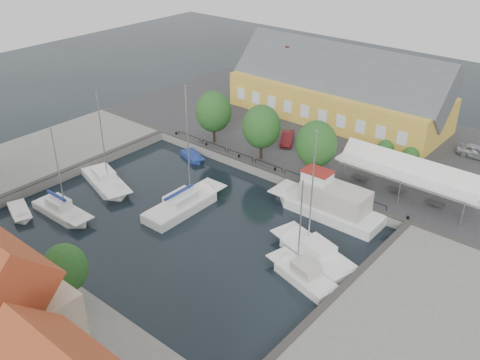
% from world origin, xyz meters
% --- Properties ---
extents(ground, '(140.00, 140.00, 0.00)m').
position_xyz_m(ground, '(0.00, 0.00, 0.00)').
color(ground, black).
rests_on(ground, ground).
extents(north_quay, '(56.00, 26.00, 1.00)m').
position_xyz_m(north_quay, '(0.00, 23.00, 0.50)').
color(north_quay, '#2D2D30').
rests_on(north_quay, ground).
extents(west_quay, '(12.00, 24.00, 1.00)m').
position_xyz_m(west_quay, '(-22.00, -2.00, 0.50)').
color(west_quay, slate).
rests_on(west_quay, ground).
extents(east_quay, '(12.00, 24.00, 1.00)m').
position_xyz_m(east_quay, '(22.00, -2.00, 0.50)').
color(east_quay, slate).
rests_on(east_quay, ground).
extents(quay_edge_fittings, '(56.00, 24.72, 0.40)m').
position_xyz_m(quay_edge_fittings, '(0.02, 4.75, 1.06)').
color(quay_edge_fittings, '#383533').
rests_on(quay_edge_fittings, north_quay).
extents(warehouse, '(28.56, 14.00, 9.55)m').
position_xyz_m(warehouse, '(-2.60, 28.36, 4.43)').
color(warehouse, gold).
rests_on(warehouse, north_quay).
extents(tent_canopy, '(14.00, 4.00, 2.83)m').
position_xyz_m(tent_canopy, '(14.00, 14.50, 3.68)').
color(tent_canopy, white).
rests_on(tent_canopy, north_quay).
extents(quay_trees, '(18.20, 4.20, 6.30)m').
position_xyz_m(quay_trees, '(-2.00, 12.00, 4.88)').
color(quay_trees, black).
rests_on(quay_trees, north_quay).
extents(car_silver, '(4.37, 1.78, 1.49)m').
position_xyz_m(car_silver, '(16.37, 27.68, 1.74)').
color(car_silver, '#ABAFB3').
rests_on(car_silver, north_quay).
extents(car_red, '(3.14, 4.09, 1.29)m').
position_xyz_m(car_red, '(-2.17, 17.30, 1.65)').
color(car_red, '#4E1215').
rests_on(car_red, north_quay).
extents(center_sailboat, '(2.95, 9.51, 12.87)m').
position_xyz_m(center_sailboat, '(-2.15, 0.07, 0.36)').
color(center_sailboat, white).
rests_on(center_sailboat, ground).
extents(trawler, '(11.54, 3.51, 5.00)m').
position_xyz_m(trawler, '(9.17, 8.24, 1.02)').
color(trawler, white).
rests_on(trawler, ground).
extents(east_boat_a, '(8.81, 5.01, 11.96)m').
position_xyz_m(east_boat_a, '(11.84, 1.63, 0.26)').
color(east_boat_a, white).
rests_on(east_boat_a, ground).
extents(east_boat_b, '(6.88, 3.71, 9.30)m').
position_xyz_m(east_boat_b, '(12.76, -1.47, 0.26)').
color(east_boat_b, white).
rests_on(east_boat_b, ground).
extents(west_boat_c, '(8.55, 4.86, 11.16)m').
position_xyz_m(west_boat_c, '(-11.95, -1.77, 0.26)').
color(west_boat_c, white).
rests_on(west_boat_c, ground).
extents(west_boat_d, '(7.29, 2.25, 9.87)m').
position_xyz_m(west_boat_d, '(-10.38, -8.17, 0.27)').
color(west_boat_d, white).
rests_on(west_boat_d, ground).
extents(launch_sw, '(4.48, 2.87, 0.98)m').
position_xyz_m(launch_sw, '(-13.58, -10.69, 0.09)').
color(launch_sw, white).
rests_on(launch_sw, ground).
extents(launch_nw, '(4.04, 2.73, 0.88)m').
position_xyz_m(launch_nw, '(-9.40, 8.65, 0.09)').
color(launch_nw, navy).
rests_on(launch_nw, ground).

